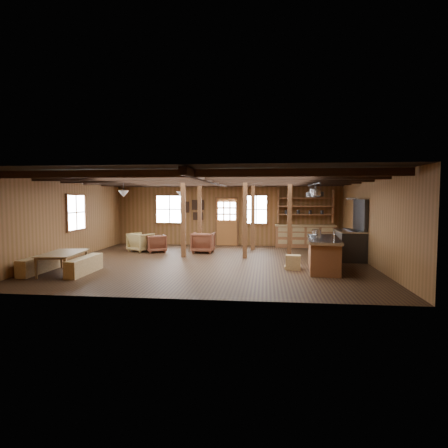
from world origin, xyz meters
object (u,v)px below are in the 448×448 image
(commercial_range, at_px, (351,240))
(armchair_c, at_px, (141,242))
(armchair_b, at_px, (203,242))
(armchair_a, at_px, (156,243))
(dining_table, at_px, (64,263))
(kitchen_island, at_px, (323,253))

(commercial_range, relative_size, armchair_c, 2.60)
(commercial_range, relative_size, armchair_b, 2.48)
(armchair_a, height_order, armchair_c, armchair_c)
(dining_table, bearing_deg, armchair_a, -23.94)
(commercial_range, height_order, armchair_b, commercial_range)
(armchair_a, distance_m, armchair_c, 0.68)
(armchair_c, bearing_deg, commercial_range, -159.84)
(dining_table, relative_size, armchair_b, 1.94)
(dining_table, bearing_deg, armchair_b, -42.30)
(kitchen_island, xyz_separation_m, armchair_a, (-5.94, 2.90, -0.14))
(armchair_a, bearing_deg, armchair_b, 157.79)
(kitchen_island, bearing_deg, armchair_c, 160.46)
(kitchen_island, xyz_separation_m, armchair_c, (-6.61, 3.03, -0.11))
(armchair_a, xyz_separation_m, armchair_b, (1.83, 0.11, 0.05))
(armchair_a, bearing_deg, dining_table, 46.57)
(dining_table, distance_m, armchair_c, 4.47)
(armchair_b, distance_m, armchair_c, 2.50)
(kitchen_island, xyz_separation_m, commercial_range, (1.23, 1.95, 0.19))
(armchair_a, distance_m, armchair_b, 1.84)
(dining_table, height_order, armchair_b, armchair_b)
(kitchen_island, distance_m, armchair_c, 7.27)
(armchair_a, bearing_deg, kitchen_island, 128.41)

